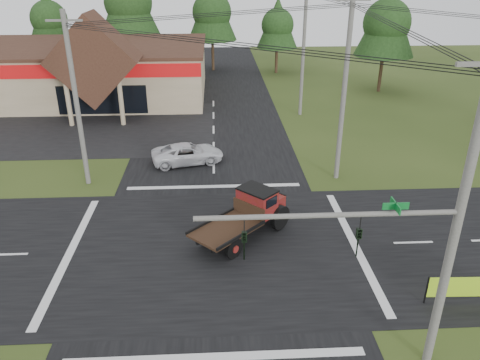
{
  "coord_description": "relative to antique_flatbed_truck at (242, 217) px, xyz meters",
  "views": [
    {
      "loc": [
        0.24,
        -19.45,
        12.81
      ],
      "look_at": [
        1.44,
        3.23,
        2.2
      ],
      "focal_mm": 35.0,
      "sensor_mm": 36.0,
      "label": 1
    }
  ],
  "objects": [
    {
      "name": "white_pickup",
      "position": [
        -3.25,
        9.99,
        -0.5
      ],
      "size": [
        5.33,
        3.33,
        1.38
      ],
      "primitive_type": "imported",
      "rotation": [
        0.0,
        0.0,
        1.8
      ],
      "color": "silver",
      "rests_on": "ground"
    },
    {
      "name": "utility_pole_nr",
      "position": [
        6.06,
        -8.53,
        4.45
      ],
      "size": [
        2.0,
        0.3,
        11.0
      ],
      "color": "#595651",
      "rests_on": "ground"
    },
    {
      "name": "tree_side_ne",
      "position": [
        16.56,
        28.97,
        6.19
      ],
      "size": [
        6.16,
        6.16,
        11.11
      ],
      "color": "#332316",
      "rests_on": "ground"
    },
    {
      "name": "parking_apron",
      "position": [
        -15.44,
        17.97,
        -1.17
      ],
      "size": [
        28.0,
        14.0,
        0.02
      ],
      "primitive_type": "cube",
      "color": "black",
      "rests_on": "ground"
    },
    {
      "name": "tree_row_c",
      "position": [
        -11.44,
        39.97,
        7.53
      ],
      "size": [
        7.28,
        7.28,
        13.13
      ],
      "color": "#332316",
      "rests_on": "ground"
    },
    {
      "name": "cvs_building",
      "position": [
        -17.15,
        28.54,
        1.59
      ],
      "size": [
        30.4,
        18.2,
        9.19
      ],
      "color": "tan",
      "rests_on": "ground"
    },
    {
      "name": "utility_pole_n",
      "position": [
        6.56,
        20.97,
        4.55
      ],
      "size": [
        2.0,
        0.3,
        11.2
      ],
      "color": "#595651",
      "rests_on": "ground"
    },
    {
      "name": "tree_row_d",
      "position": [
        -1.44,
        40.97,
        6.19
      ],
      "size": [
        6.16,
        6.16,
        11.11
      ],
      "color": "#332316",
      "rests_on": "ground"
    },
    {
      "name": "traffic_signal_mast",
      "position": [
        4.37,
        -8.53,
        3.24
      ],
      "size": [
        8.12,
        0.24,
        7.0
      ],
      "color": "#595651",
      "rests_on": "ground"
    },
    {
      "name": "ground",
      "position": [
        -1.44,
        -1.03,
        -1.19
      ],
      "size": [
        120.0,
        120.0,
        0.0
      ],
      "primitive_type": "plane",
      "color": "#2E3E16",
      "rests_on": "ground"
    },
    {
      "name": "road_ew",
      "position": [
        -1.44,
        -1.03,
        -1.17
      ],
      "size": [
        120.0,
        12.0,
        0.02
      ],
      "primitive_type": "cube",
      "color": "black",
      "rests_on": "ground"
    },
    {
      "name": "antique_flatbed_truck",
      "position": [
        0.0,
        0.0,
        0.0
      ],
      "size": [
        5.55,
        5.53,
        2.37
      ],
      "primitive_type": null,
      "rotation": [
        0.0,
        0.0,
        -0.79
      ],
      "color": "#5F1E0D",
      "rests_on": "ground"
    },
    {
      "name": "utility_pole_nw",
      "position": [
        -9.44,
        6.97,
        4.2
      ],
      "size": [
        2.0,
        0.3,
        10.5
      ],
      "color": "#595651",
      "rests_on": "ground"
    },
    {
      "name": "tree_row_e",
      "position": [
        6.56,
        38.97,
        4.85
      ],
      "size": [
        5.04,
        5.04,
        9.09
      ],
      "color": "#332316",
      "rests_on": "ground"
    },
    {
      "name": "utility_pole_ne",
      "position": [
        6.56,
        6.97,
        4.7
      ],
      "size": [
        2.0,
        0.3,
        11.5
      ],
      "color": "#595651",
      "rests_on": "ground"
    },
    {
      "name": "roadside_banner",
      "position": [
        9.11,
        -5.61,
        -0.52
      ],
      "size": [
        3.9,
        0.25,
        1.33
      ],
      "primitive_type": null,
      "rotation": [
        0.0,
        0.0,
        -0.03
      ],
      "color": "#98CC1B",
      "rests_on": "ground"
    },
    {
      "name": "tree_row_b",
      "position": [
        -21.44,
        40.97,
        5.52
      ],
      "size": [
        5.6,
        5.6,
        10.1
      ],
      "color": "#332316",
      "rests_on": "ground"
    },
    {
      "name": "road_ns",
      "position": [
        -1.44,
        -1.03,
        -1.18
      ],
      "size": [
        12.0,
        120.0,
        0.02
      ],
      "primitive_type": "cube",
      "color": "black",
      "rests_on": "ground"
    }
  ]
}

